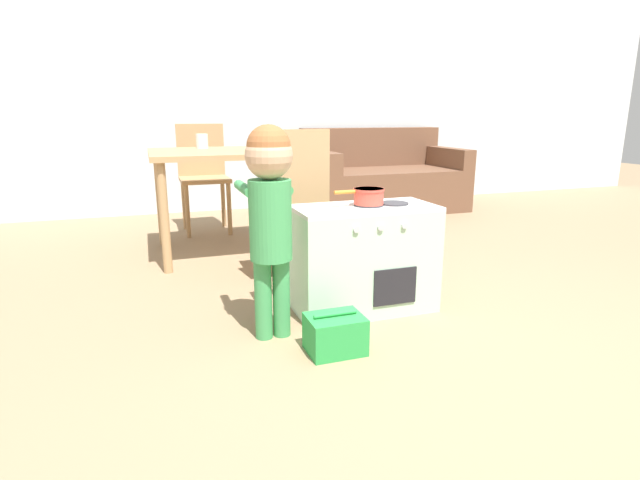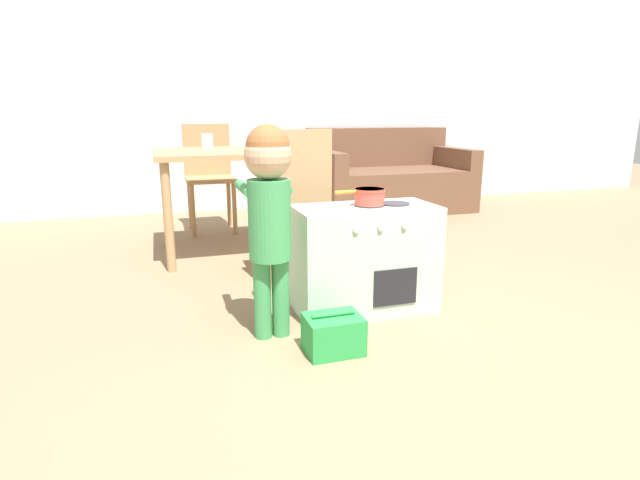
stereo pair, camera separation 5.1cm
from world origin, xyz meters
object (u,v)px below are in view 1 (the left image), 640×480
Objects in this scene: dining_chair_near at (290,201)px; dining_chair_far at (203,174)px; dining_table at (228,164)px; couch at (382,180)px; cup_on_table at (202,141)px; play_kitchen at (364,258)px; toy_basket at (335,334)px; child_figure at (270,200)px; toy_pot at (368,195)px.

dining_chair_near is 1.54m from dining_chair_far.
dining_table is at bearing 96.68° from dining_chair_far.
couch is 2.18m from cup_on_table.
cup_on_table reaches higher than play_kitchen.
toy_basket is 0.22× the size of dining_table.
cup_on_table is at bearing -153.60° from couch.
dining_table is (0.06, 1.48, 0.01)m from child_figure.
play_kitchen is 2.15m from dining_chair_far.
cup_on_table is at bearing 110.89° from dining_chair_near.
dining_table is at bearing 109.66° from toy_pot.
dining_chair_far is (-0.32, 1.50, 0.00)m from dining_chair_near.
dining_chair_near is at bearing -69.11° from cup_on_table.
play_kitchen is 0.78× the size of dining_chair_far.
toy_basket is at bearing 95.53° from dining_chair_far.
cup_on_table is at bearing 111.49° from toy_pot.
dining_table is 1.17× the size of dining_chair_far.
child_figure is at bearing -124.48° from couch.
play_kitchen is at bearing -178.13° from toy_pot.
play_kitchen is 0.75× the size of child_figure.
dining_chair_near is 8.56× the size of cup_on_table.
dining_chair_near reaches higher than toy_basket.
play_kitchen is 2.82m from couch.
dining_chair_near is at bearing 102.13° from dining_chair_far.
play_kitchen is at bearing 52.48° from toy_basket.
cup_on_table reaches higher than toy_pot.
couch is at bearing 51.55° from dining_chair_near.
play_kitchen is 0.53m from toy_basket.
couch is at bearing 55.52° from child_figure.
dining_chair_far reaches higher than play_kitchen.
child_figure reaches higher than play_kitchen.
toy_pot is 0.55m from child_figure.
dining_chair_far is 0.60m from cup_on_table.
child_figure is at bearing -92.25° from dining_table.
dining_chair_far reaches higher than cup_on_table.
cup_on_table is at bearing 92.75° from child_figure.
dining_chair_near reaches higher than dining_table.
couch reaches higher than play_kitchen.
couch is (1.31, 2.49, 0.03)m from play_kitchen.
dining_chair_far is at bearing 90.78° from child_figure.
play_kitchen is at bearing 17.55° from child_figure.
toy_basket is 3.32m from couch.
dining_chair_near is at bearing -128.45° from couch.
dining_chair_far reaches higher than toy_basket.
play_kitchen is 2.99× the size of toy_basket.
cup_on_table reaches higher than toy_basket.
toy_pot is 0.25× the size of dining_table.
dining_table is (-0.47, 1.31, 0.04)m from toy_pot.
cup_on_table is (-0.08, 1.71, 0.16)m from child_figure.
child_figure is 1.72m from cup_on_table.
cup_on_table is (-0.61, 1.55, 0.19)m from toy_pot.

